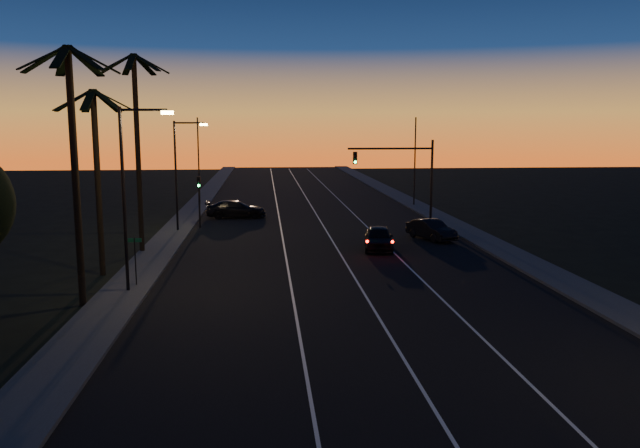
{
  "coord_description": "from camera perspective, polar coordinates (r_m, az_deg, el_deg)",
  "views": [
    {
      "loc": [
        -4.29,
        -10.36,
        8.07
      ],
      "look_at": [
        -1.27,
        23.2,
        2.79
      ],
      "focal_mm": 35.0,
      "sensor_mm": 36.0,
      "label": 1
    }
  ],
  "objects": [
    {
      "name": "streetlight_left_far",
      "position": [
        48.87,
        -12.7,
        5.15
      ],
      "size": [
        2.55,
        0.26,
        8.5
      ],
      "color": "black",
      "rests_on": "ground"
    },
    {
      "name": "far_pole_right",
      "position": [
        64.31,
        8.67,
        5.62
      ],
      "size": [
        0.14,
        0.14,
        9.0
      ],
      "primitive_type": "cylinder",
      "color": "black",
      "rests_on": "ground"
    },
    {
      "name": "lane_stripe_right",
      "position": [
        41.98,
        6.35,
        -2.21
      ],
      "size": [
        0.12,
        160.0,
        0.01
      ],
      "primitive_type": "cube",
      "color": "silver",
      "rests_on": "road"
    },
    {
      "name": "sidewalk_left",
      "position": [
        41.72,
        -14.59,
        -2.43
      ],
      "size": [
        2.4,
        170.0,
        0.16
      ],
      "primitive_type": "cube",
      "color": "#343431",
      "rests_on": "ground"
    },
    {
      "name": "signal_post",
      "position": [
        50.88,
        -11.0,
        2.89
      ],
      "size": [
        0.28,
        0.37,
        4.2
      ],
      "color": "black",
      "rests_on": "ground"
    },
    {
      "name": "cross_car",
      "position": [
        56.13,
        -7.7,
        1.36
      ],
      "size": [
        5.38,
        2.3,
        1.55
      ],
      "color": "black",
      "rests_on": "road"
    },
    {
      "name": "lane_stripe_mid",
      "position": [
        41.43,
        1.6,
        -2.31
      ],
      "size": [
        0.12,
        160.0,
        0.01
      ],
      "primitive_type": "cube",
      "color": "silver",
      "rests_on": "road"
    },
    {
      "name": "right_car",
      "position": [
        45.61,
        10.13,
        -0.5
      ],
      "size": [
        3.01,
        4.6,
        1.43
      ],
      "color": "black",
      "rests_on": "road"
    },
    {
      "name": "palm_far",
      "position": [
        41.13,
        -16.39,
        7.9
      ],
      "size": [
        4.25,
        4.16,
        12.53
      ],
      "color": "black",
      "rests_on": "ground"
    },
    {
      "name": "lead_car",
      "position": [
        41.42,
        5.38,
        -1.27
      ],
      "size": [
        2.53,
        5.29,
        1.55
      ],
      "color": "black",
      "rests_on": "road"
    },
    {
      "name": "sidewalk_right",
      "position": [
        43.96,
        15.6,
        -1.9
      ],
      "size": [
        2.4,
        170.0,
        0.16
      ],
      "primitive_type": "cube",
      "color": "#343431",
      "rests_on": "ground"
    },
    {
      "name": "lane_stripe_left",
      "position": [
        41.18,
        -3.25,
        -2.39
      ],
      "size": [
        0.12,
        160.0,
        0.01
      ],
      "primitive_type": "cube",
      "color": "silver",
      "rests_on": "road"
    },
    {
      "name": "road",
      "position": [
        41.38,
        0.91,
        -2.34
      ],
      "size": [
        20.0,
        170.0,
        0.01
      ],
      "primitive_type": "cube",
      "color": "black",
      "rests_on": "ground"
    },
    {
      "name": "signal_mast",
      "position": [
        51.74,
        7.66,
        5.18
      ],
      "size": [
        7.1,
        0.41,
        7.0
      ],
      "color": "black",
      "rests_on": "ground"
    },
    {
      "name": "street_sign",
      "position": [
        32.66,
        -16.55,
        -2.8
      ],
      "size": [
        0.7,
        0.06,
        2.6
      ],
      "color": "black",
      "rests_on": "ground"
    },
    {
      "name": "palm_mid",
      "position": [
        35.54,
        -19.74,
        5.45
      ],
      "size": [
        4.25,
        4.16,
        10.03
      ],
      "color": "black",
      "rests_on": "ground"
    },
    {
      "name": "palm_near",
      "position": [
        29.57,
        -21.59,
        6.35
      ],
      "size": [
        4.25,
        4.16,
        11.53
      ],
      "color": "black",
      "rests_on": "ground"
    },
    {
      "name": "far_pole_left",
      "position": [
        65.8,
        -11.04,
        5.63
      ],
      "size": [
        0.14,
        0.14,
        9.0
      ],
      "primitive_type": "cylinder",
      "color": "black",
      "rests_on": "ground"
    },
    {
      "name": "streetlight_left_near",
      "position": [
        31.15,
        -17.02,
        3.45
      ],
      "size": [
        2.55,
        0.26,
        9.0
      ],
      "color": "black",
      "rests_on": "ground"
    }
  ]
}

